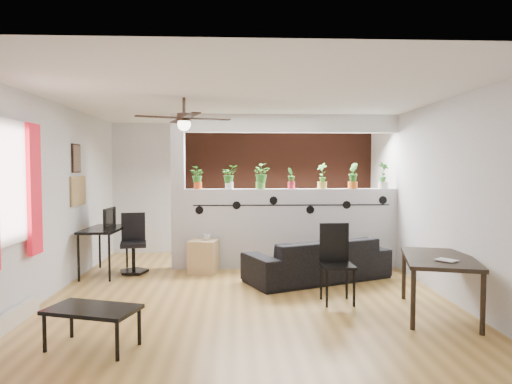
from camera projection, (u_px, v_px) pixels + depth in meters
name	position (u px, v px, depth m)	size (l,w,h in m)	color
room_shell	(246.00, 198.00, 6.21)	(6.30, 7.10, 2.90)	olive
partition_wall	(291.00, 228.00, 7.77)	(3.60, 0.18, 1.35)	#BCBCC1
ceiling_header	(292.00, 124.00, 7.68)	(3.60, 0.18, 0.30)	silver
pier_column	(178.00, 192.00, 7.65)	(0.22, 0.20, 2.60)	#BCBCC1
brick_panel	(282.00, 188.00, 9.20)	(3.90, 0.05, 2.60)	brown
vine_decal	(292.00, 205.00, 7.65)	(3.31, 0.01, 0.30)	black
window_assembly	(11.00, 186.00, 4.89)	(0.09, 1.30, 1.55)	white
baseboard_heater	(16.00, 316.00, 4.96)	(0.08, 1.00, 0.18)	silver
corkboard	(78.00, 191.00, 7.04)	(0.03, 0.60, 0.45)	#957548
framed_art	(76.00, 158.00, 6.96)	(0.03, 0.34, 0.44)	#8C7259
ceiling_fan	(184.00, 120.00, 5.82)	(1.19, 1.19, 0.43)	black
potted_plant_0	(198.00, 177.00, 7.66)	(0.24, 0.25, 0.39)	#DD4D1A
potted_plant_1	(229.00, 176.00, 7.68)	(0.24, 0.21, 0.40)	white
potted_plant_2	(260.00, 175.00, 7.70)	(0.28, 0.29, 0.44)	#489134
potted_plant_3	(291.00, 178.00, 7.73)	(0.17, 0.19, 0.36)	red
potted_plant_4	(322.00, 175.00, 7.75)	(0.29, 0.29, 0.44)	#E3C350
potted_plant_5	(353.00, 175.00, 7.77)	(0.20, 0.24, 0.44)	#CD5D18
potted_plant_6	(383.00, 174.00, 7.79)	(0.28, 0.30, 0.46)	white
sofa	(317.00, 260.00, 6.94)	(2.09, 0.82, 0.61)	black
cube_shelf	(204.00, 257.00, 7.39)	(0.44, 0.39, 0.54)	tan
cup	(207.00, 237.00, 7.37)	(0.13, 0.13, 0.10)	gray
computer_desk	(104.00, 232.00, 7.28)	(0.58, 1.05, 0.75)	black
monitor	(106.00, 222.00, 7.42)	(0.05, 0.30, 0.17)	black
office_chair	(133.00, 247.00, 7.39)	(0.49, 0.49, 0.95)	black
dining_table	(439.00, 263.00, 5.26)	(1.07, 1.40, 0.68)	black
book	(443.00, 261.00, 4.95)	(0.16, 0.21, 0.02)	gray
folding_chair	(336.00, 256.00, 5.81)	(0.41, 0.41, 0.99)	black
coffee_table	(93.00, 312.00, 4.29)	(0.94, 0.69, 0.39)	black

